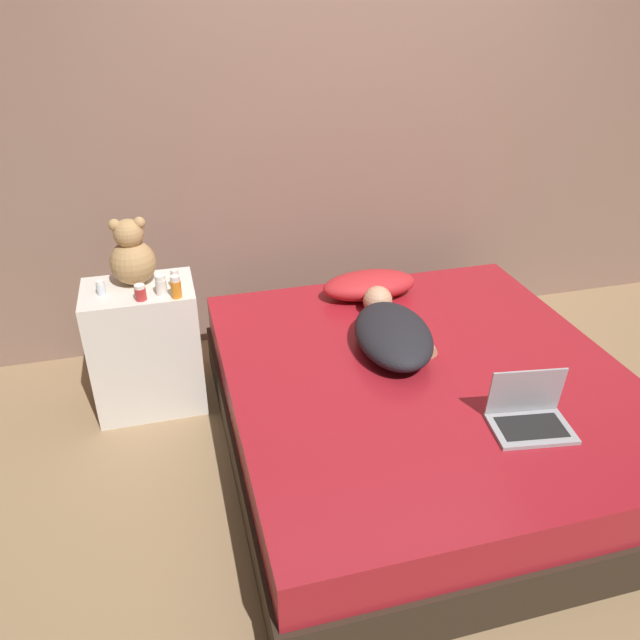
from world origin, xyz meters
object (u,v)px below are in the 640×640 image
bottle_red (140,293)px  bottle_clear (101,288)px  person_lying (392,331)px  bottle_green (175,279)px  bottle_white (161,285)px  laptop (529,414)px  pillow (369,285)px  teddy_bear (132,256)px  bottle_orange (176,287)px

bottle_red → bottle_clear: size_ratio=1.11×
bottle_clear → person_lying: bearing=-18.0°
bottle_red → bottle_green: 0.18m
person_lying → bottle_green: bearing=165.5°
bottle_white → bottle_green: bottle_white is taller
person_lying → laptop: 0.76m
pillow → laptop: (0.24, -1.22, -0.02)m
teddy_bear → bottle_orange: size_ratio=3.05×
teddy_bear → bottle_orange: 0.29m
bottle_red → bottle_white: (0.10, 0.03, 0.01)m
laptop → bottle_white: bottle_white is taller
bottle_clear → bottle_white: bearing=-15.4°
teddy_bear → bottle_red: teddy_bear is taller
laptop → bottle_red: size_ratio=4.41×
bottle_white → bottle_orange: bottle_orange is taller
pillow → bottle_red: (-1.19, -0.21, 0.21)m
pillow → person_lying: (-0.06, -0.52, 0.01)m
bottle_clear → bottle_orange: bottle_orange is taller
laptop → bottle_clear: 1.97m
bottle_white → bottle_orange: size_ratio=0.89×
pillow → teddy_bear: 1.25m
bottle_clear → bottle_red: bearing=-31.5°
person_lying → bottle_green: bottle_green is taller
laptop → bottle_orange: (-1.27, 0.99, 0.24)m
teddy_bear → bottle_white: 0.22m
person_lying → bottle_white: bottle_white is taller
pillow → bottle_green: 1.05m
bottle_green → bottle_clear: bottle_green is taller
person_lying → bottle_orange: 1.03m
bottle_red → bottle_white: bottle_white is taller
laptop → teddy_bear: 1.92m
laptop → teddy_bear: bearing=148.6°
bottle_white → bottle_clear: bearing=164.6°
pillow → person_lying: bearing=-97.1°
bottle_red → bottle_green: bottle_green is taller
bottle_white → bottle_clear: (-0.27, 0.08, -0.01)m
bottle_red → bottle_orange: bearing=-6.3°
teddy_bear → bottle_red: (0.02, -0.19, -0.11)m
pillow → laptop: 1.24m
bottle_orange → person_lying: bearing=-17.1°
laptop → bottle_clear: bearing=153.4°
bottle_white → bottle_clear: bottle_white is taller
bottle_white → bottle_clear: 0.28m
person_lying → bottle_green: 1.06m
bottle_green → bottle_orange: (-0.00, -0.10, 0.01)m
teddy_bear → bottle_red: bearing=-83.6°
pillow → person_lying: size_ratio=0.69×
person_lying → laptop: (0.31, -0.70, -0.03)m
bottle_green → bottle_red: bearing=-152.6°
pillow → bottle_white: bearing=-171.0°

